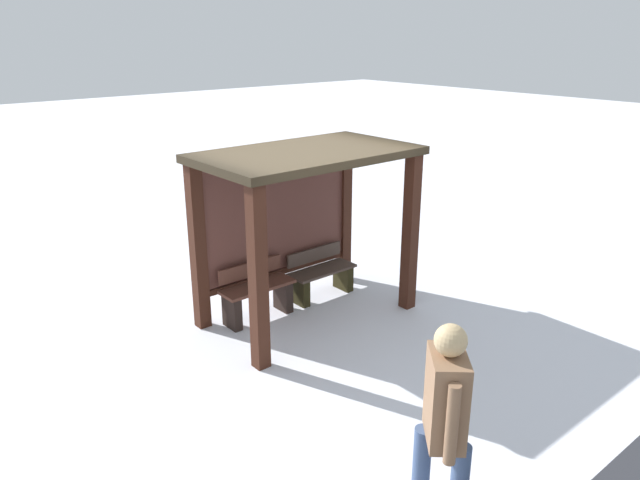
# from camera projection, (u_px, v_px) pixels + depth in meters

# --- Properties ---
(ground_plane) EXTENTS (60.00, 60.00, 0.00)m
(ground_plane) POSITION_uv_depth(u_px,v_px,m) (308.00, 316.00, 8.41)
(ground_plane) COLOR white
(bus_shelter) EXTENTS (2.81, 1.63, 2.32)m
(bus_shelter) POSITION_uv_depth(u_px,v_px,m) (298.00, 195.00, 8.00)
(bus_shelter) COLOR #391C12
(bus_shelter) RESTS_ON ground
(bench_left_inside) EXTENTS (1.04, 0.38, 0.77)m
(bench_left_inside) POSITION_uv_depth(u_px,v_px,m) (257.00, 294.00, 8.24)
(bench_left_inside) COLOR brown
(bench_left_inside) RESTS_ON ground
(bench_center_inside) EXTENTS (1.04, 0.40, 0.71)m
(bench_center_inside) POSITION_uv_depth(u_px,v_px,m) (321.00, 276.00, 8.95)
(bench_center_inside) COLOR #45352D
(bench_center_inside) RESTS_ON ground
(person_walking) EXTENTS (0.50, 0.53, 1.82)m
(person_walking) POSITION_uv_depth(u_px,v_px,m) (445.00, 415.00, 4.45)
(person_walking) COLOR #8B6649
(person_walking) RESTS_ON ground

